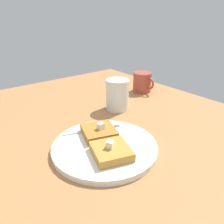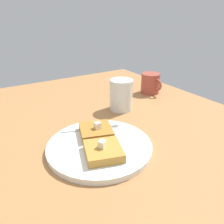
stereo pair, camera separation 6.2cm
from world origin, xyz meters
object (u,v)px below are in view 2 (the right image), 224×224
plate (100,146)px  coffee_mug (151,83)px  syrup_jar (121,95)px  fork (94,128)px

plate → coffee_mug: coffee_mug is taller
syrup_jar → coffee_mug: bearing=110.4°
fork → coffee_mug: bearing=115.8°
fork → coffee_mug: coffee_mug is taller
syrup_jar → plate: bearing=-46.6°
coffee_mug → fork: bearing=-64.2°
fork → syrup_jar: bearing=122.0°
plate → syrup_jar: 25.60cm
fork → syrup_jar: 19.07cm
syrup_jar → coffee_mug: (-7.44, 20.01, -0.96)cm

